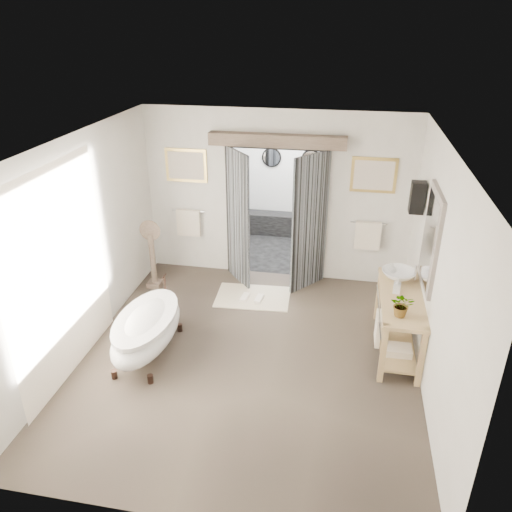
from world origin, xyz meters
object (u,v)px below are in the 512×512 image
(vanity, at_px, (397,318))
(basin, at_px, (398,275))
(clawfoot_tub, at_px, (147,329))
(rug, at_px, (253,297))

(vanity, relative_size, basin, 3.38)
(clawfoot_tub, relative_size, vanity, 1.04)
(clawfoot_tub, distance_m, basin, 3.54)
(clawfoot_tub, relative_size, rug, 1.38)
(vanity, distance_m, basin, 0.61)
(clawfoot_tub, xyz_separation_m, vanity, (3.31, 0.71, 0.11))
(clawfoot_tub, distance_m, vanity, 3.39)
(rug, bearing_deg, vanity, -25.22)
(clawfoot_tub, bearing_deg, rug, 57.31)
(clawfoot_tub, height_order, rug, clawfoot_tub)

